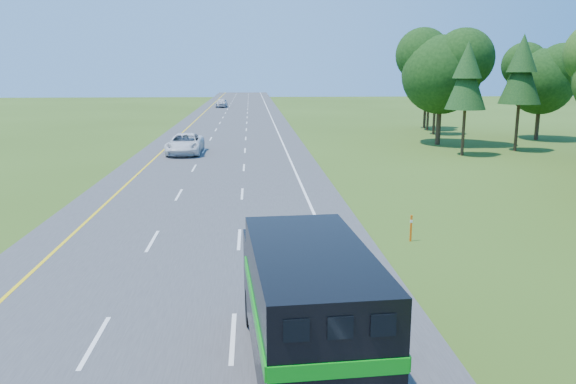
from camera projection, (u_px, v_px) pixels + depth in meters
The scene contains 6 objects.
road at pixel (226, 146), 53.05m from camera, with size 15.00×260.00×0.04m, color #38383A.
lane_markings at pixel (226, 146), 53.05m from camera, with size 11.15×260.00×0.01m.
horse_truck at pixel (305, 308), 12.63m from camera, with size 2.90×7.85×3.42m.
white_suv at pixel (185, 144), 48.20m from camera, with size 2.85×6.19×1.72m, color silver.
far_car at pixel (222, 103), 108.08m from camera, with size 1.97×4.90×1.67m, color #BBBBC2.
delineator at pixel (411, 227), 23.65m from camera, with size 0.09×0.05×1.14m.
Camera 1 is at (2.40, -3.03, 7.11)m, focal length 35.00 mm.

